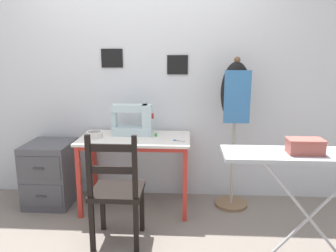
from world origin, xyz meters
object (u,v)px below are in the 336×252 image
sewing_machine (135,121)px  wooden_chair (117,192)px  fabric_bowl (95,134)px  dress_form (235,104)px  ironing_board (315,160)px  storage_box (305,146)px  filing_cabinet (51,173)px  scissors (177,141)px  thread_spool_near_machine (156,135)px

sewing_machine → wooden_chair: bearing=-92.6°
fabric_bowl → dress_form: dress_form is taller
ironing_board → storage_box: 0.13m
sewing_machine → dress_form: bearing=-0.7°
filing_cabinet → dress_form: size_ratio=0.43×
dress_form → scissors: bearing=-159.9°
wooden_chair → dress_form: dress_form is taller
storage_box → fabric_bowl: bearing=149.7°
sewing_machine → filing_cabinet: size_ratio=0.64×
filing_cabinet → dress_form: dress_form is taller
sewing_machine → storage_box: size_ratio=1.80×
sewing_machine → dress_form: 0.98m
filing_cabinet → storage_box: bearing=-26.0°
sewing_machine → fabric_bowl: (-0.37, -0.13, -0.11)m
dress_form → storage_box: size_ratio=6.60×
fabric_bowl → scissors: 0.79m
thread_spool_near_machine → wooden_chair: (-0.25, -0.68, -0.30)m
ironing_board → filing_cabinet: bearing=155.2°
thread_spool_near_machine → filing_cabinet: bearing=179.2°
scissors → ironing_board: ironing_board is taller
fabric_bowl → scissors: size_ratio=1.33×
wooden_chair → ironing_board: (1.36, -0.32, 0.39)m
sewing_machine → thread_spool_near_machine: bearing=-15.7°
dress_form → ironing_board: dress_form is taller
wooden_chair → storage_box: bearing=-14.7°
scissors → wooden_chair: size_ratio=0.13×
thread_spool_near_machine → filing_cabinet: thread_spool_near_machine is taller
wooden_chair → ironing_board: 1.45m
filing_cabinet → fabric_bowl: bearing=-9.9°
sewing_machine → wooden_chair: (-0.03, -0.74, -0.42)m
ironing_board → dress_form: bearing=109.3°
thread_spool_near_machine → dress_form: bearing=3.6°
wooden_chair → filing_cabinet: bearing=140.0°
sewing_machine → fabric_bowl: 0.41m
wooden_chair → ironing_board: size_ratio=0.79×
dress_form → ironing_board: (0.37, -1.05, -0.21)m
ironing_board → scissors: bearing=136.9°
fabric_bowl → filing_cabinet: fabric_bowl is taller
ironing_board → sewing_machine: bearing=141.5°
wooden_chair → thread_spool_near_machine: bearing=70.1°
thread_spool_near_machine → wooden_chair: bearing=-109.9°
thread_spool_near_machine → scissors: bearing=-35.7°
thread_spool_near_machine → ironing_board: size_ratio=0.03×
filing_cabinet → wooden_chair: bearing=-40.0°
sewing_machine → ironing_board: 1.70m
sewing_machine → storage_box: sewing_machine is taller
fabric_bowl → ironing_board: (1.70, -0.93, 0.08)m
fabric_bowl → storage_box: 1.89m
thread_spool_near_machine → wooden_chair: wooden_chair is taller
scissors → wooden_chair: 0.75m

